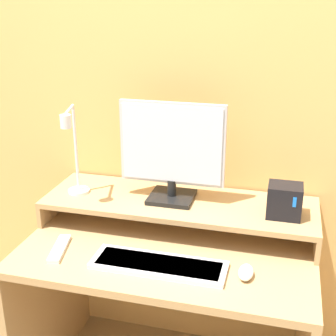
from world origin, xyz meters
name	(u,v)px	position (x,y,z in m)	size (l,w,h in m)	color
wall_back	(192,87)	(0.00, 0.72, 1.25)	(6.00, 0.05, 2.50)	#E5AD60
desk	(169,290)	(0.00, 0.34, 0.50)	(1.11, 0.69, 0.71)	tan
monitor_shelf	(179,204)	(0.00, 0.51, 0.81)	(1.11, 0.36, 0.11)	tan
monitor	(172,151)	(-0.03, 0.51, 1.03)	(0.43, 0.17, 0.40)	black
desk_lamp	(73,154)	(-0.42, 0.43, 1.01)	(0.11, 0.21, 0.38)	silver
router_dock	(285,201)	(0.42, 0.47, 0.89)	(0.13, 0.11, 0.13)	black
keyboard	(159,265)	(0.01, 0.18, 0.72)	(0.48, 0.15, 0.02)	silver
mouse	(246,272)	(0.31, 0.20, 0.73)	(0.05, 0.10, 0.03)	white
remote_control	(59,249)	(-0.39, 0.19, 0.72)	(0.08, 0.19, 0.02)	white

